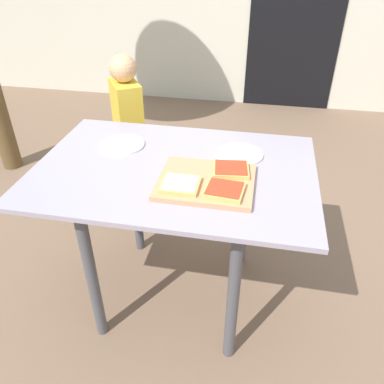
{
  "coord_description": "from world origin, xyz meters",
  "views": [
    {
      "loc": [
        0.33,
        -1.34,
        1.57
      ],
      "look_at": [
        0.08,
        0.0,
        0.65
      ],
      "focal_mm": 35.76,
      "sensor_mm": 36.0,
      "label": 1
    }
  ],
  "objects_px": {
    "cutting_board": "(206,182)",
    "child_left": "(129,130)",
    "pizza_slice_far_right": "(231,169)",
    "pizza_slice_near_left": "(181,185)",
    "plate_white_right": "(240,154)",
    "pizza_slice_near_right": "(224,190)",
    "dining_table": "(175,190)",
    "plate_white_left": "(122,145)"
  },
  "relations": [
    {
      "from": "dining_table",
      "to": "plate_white_right",
      "type": "relative_size",
      "value": 5.7
    },
    {
      "from": "pizza_slice_far_right",
      "to": "plate_white_right",
      "type": "xyz_separation_m",
      "value": [
        0.02,
        0.18,
        -0.02
      ]
    },
    {
      "from": "pizza_slice_near_left",
      "to": "plate_white_right",
      "type": "relative_size",
      "value": 0.69
    },
    {
      "from": "cutting_board",
      "to": "pizza_slice_far_right",
      "type": "height_order",
      "value": "pizza_slice_far_right"
    },
    {
      "from": "pizza_slice_near_left",
      "to": "plate_white_left",
      "type": "xyz_separation_m",
      "value": [
        -0.34,
        0.32,
        -0.02
      ]
    },
    {
      "from": "plate_white_right",
      "to": "child_left",
      "type": "distance_m",
      "value": 0.9
    },
    {
      "from": "pizza_slice_far_right",
      "to": "plate_white_right",
      "type": "height_order",
      "value": "pizza_slice_far_right"
    },
    {
      "from": "pizza_slice_far_right",
      "to": "pizza_slice_near_right",
      "type": "xyz_separation_m",
      "value": [
        -0.01,
        -0.15,
        0.0
      ]
    },
    {
      "from": "plate_white_right",
      "to": "dining_table",
      "type": "bearing_deg",
      "value": -148.66
    },
    {
      "from": "plate_white_left",
      "to": "child_left",
      "type": "bearing_deg",
      "value": 107.28
    },
    {
      "from": "plate_white_left",
      "to": "cutting_board",
      "type": "bearing_deg",
      "value": -29.84
    },
    {
      "from": "child_left",
      "to": "dining_table",
      "type": "bearing_deg",
      "value": -56.8
    },
    {
      "from": "pizza_slice_near_right",
      "to": "child_left",
      "type": "xyz_separation_m",
      "value": [
        -0.68,
        0.86,
        -0.21
      ]
    },
    {
      "from": "plate_white_right",
      "to": "child_left",
      "type": "bearing_deg",
      "value": 143.27
    },
    {
      "from": "pizza_slice_near_left",
      "to": "cutting_board",
      "type": "bearing_deg",
      "value": 38.56
    },
    {
      "from": "dining_table",
      "to": "pizza_slice_far_right",
      "type": "relative_size",
      "value": 7.49
    },
    {
      "from": "pizza_slice_far_right",
      "to": "dining_table",
      "type": "bearing_deg",
      "value": 174.76
    },
    {
      "from": "pizza_slice_far_right",
      "to": "pizza_slice_near_left",
      "type": "bearing_deg",
      "value": -139.58
    },
    {
      "from": "pizza_slice_far_right",
      "to": "child_left",
      "type": "relative_size",
      "value": 0.15
    },
    {
      "from": "pizza_slice_near_right",
      "to": "plate_white_left",
      "type": "distance_m",
      "value": 0.6
    },
    {
      "from": "pizza_slice_near_left",
      "to": "child_left",
      "type": "distance_m",
      "value": 1.02
    },
    {
      "from": "cutting_board",
      "to": "plate_white_left",
      "type": "xyz_separation_m",
      "value": [
        -0.43,
        0.25,
        -0.01
      ]
    },
    {
      "from": "pizza_slice_near_right",
      "to": "child_left",
      "type": "distance_m",
      "value": 1.11
    },
    {
      "from": "dining_table",
      "to": "pizza_slice_far_right",
      "type": "distance_m",
      "value": 0.28
    },
    {
      "from": "cutting_board",
      "to": "plate_white_left",
      "type": "distance_m",
      "value": 0.5
    },
    {
      "from": "dining_table",
      "to": "plate_white_left",
      "type": "relative_size",
      "value": 5.7
    },
    {
      "from": "dining_table",
      "to": "plate_white_right",
      "type": "xyz_separation_m",
      "value": [
        0.26,
        0.16,
        0.12
      ]
    },
    {
      "from": "cutting_board",
      "to": "pizza_slice_far_right",
      "type": "bearing_deg",
      "value": 42.15
    },
    {
      "from": "dining_table",
      "to": "pizza_slice_near_right",
      "type": "height_order",
      "value": "pizza_slice_near_right"
    },
    {
      "from": "dining_table",
      "to": "child_left",
      "type": "xyz_separation_m",
      "value": [
        -0.45,
        0.68,
        -0.07
      ]
    },
    {
      "from": "cutting_board",
      "to": "pizza_slice_far_right",
      "type": "relative_size",
      "value": 2.37
    },
    {
      "from": "cutting_board",
      "to": "pizza_slice_near_left",
      "type": "xyz_separation_m",
      "value": [
        -0.09,
        -0.07,
        0.02
      ]
    },
    {
      "from": "cutting_board",
      "to": "child_left",
      "type": "bearing_deg",
      "value": 127.3
    },
    {
      "from": "cutting_board",
      "to": "plate_white_left",
      "type": "relative_size",
      "value": 1.81
    },
    {
      "from": "pizza_slice_near_left",
      "to": "plate_white_right",
      "type": "xyz_separation_m",
      "value": [
        0.19,
        0.33,
        -0.02
      ]
    },
    {
      "from": "pizza_slice_far_right",
      "to": "pizza_slice_near_left",
      "type": "height_order",
      "value": "same"
    },
    {
      "from": "cutting_board",
      "to": "pizza_slice_near_right",
      "type": "distance_m",
      "value": 0.11
    },
    {
      "from": "dining_table",
      "to": "pizza_slice_near_left",
      "type": "xyz_separation_m",
      "value": [
        0.06,
        -0.17,
        0.15
      ]
    },
    {
      "from": "pizza_slice_near_left",
      "to": "pizza_slice_near_right",
      "type": "bearing_deg",
      "value": -1.94
    },
    {
      "from": "plate_white_right",
      "to": "pizza_slice_near_left",
      "type": "bearing_deg",
      "value": -120.74
    },
    {
      "from": "dining_table",
      "to": "pizza_slice_far_right",
      "type": "height_order",
      "value": "pizza_slice_far_right"
    },
    {
      "from": "child_left",
      "to": "plate_white_right",
      "type": "bearing_deg",
      "value": -36.73
    }
  ]
}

